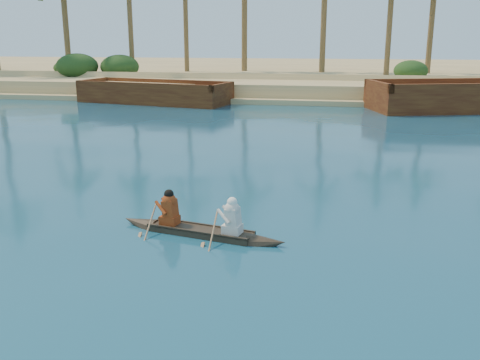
# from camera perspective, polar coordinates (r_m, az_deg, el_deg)

# --- Properties ---
(sandy_embankment) EXTENTS (150.00, 51.00, 1.50)m
(sandy_embankment) POSITION_cam_1_polar(r_m,az_deg,el_deg) (63.18, 0.28, 11.29)
(sandy_embankment) COLOR #E3BF80
(sandy_embankment) RESTS_ON ground
(shrub_cluster) EXTENTS (100.00, 6.00, 2.40)m
(shrub_cluster) POSITION_cam_1_polar(r_m,az_deg,el_deg) (48.10, -3.02, 10.91)
(shrub_cluster) COLOR #1B3613
(shrub_cluster) RESTS_ON ground
(canoe) EXTENTS (4.34, 1.48, 1.19)m
(canoe) POSITION_cam_1_polar(r_m,az_deg,el_deg) (12.89, -4.26, -4.88)
(canoe) COLOR #3B2D20
(canoe) RESTS_ON ground
(barge_mid) EXTENTS (11.52, 5.88, 1.83)m
(barge_mid) POSITION_cam_1_polar(r_m,az_deg,el_deg) (39.62, -9.10, 9.06)
(barge_mid) COLOR brown
(barge_mid) RESTS_ON ground
(barge_right) EXTENTS (14.06, 8.11, 2.22)m
(barge_right) POSITION_cam_1_polar(r_m,az_deg,el_deg) (38.36, 23.69, 8.02)
(barge_right) COLOR brown
(barge_right) RESTS_ON ground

